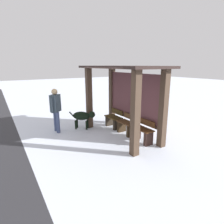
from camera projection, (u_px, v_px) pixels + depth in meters
name	position (u px, v px, depth m)	size (l,w,h in m)	color
ground_plane	(121.00, 135.00, 6.93)	(60.00, 60.00, 0.00)	white
bus_shelter	(125.00, 88.00, 6.58)	(3.54, 1.67, 2.54)	#413023
bench_left_inside	(114.00, 120.00, 7.74)	(0.81, 0.42, 0.75)	#413115
bench_center_inside	(127.00, 126.00, 7.00)	(0.81, 0.42, 0.76)	brown
bench_right_inside	(143.00, 133.00, 6.25)	(0.81, 0.37, 0.77)	#492A14
person_walking	(56.00, 107.00, 7.07)	(0.46, 0.48, 1.70)	#3A4854
dog	(83.00, 116.00, 7.50)	(0.76, 0.88, 0.75)	black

